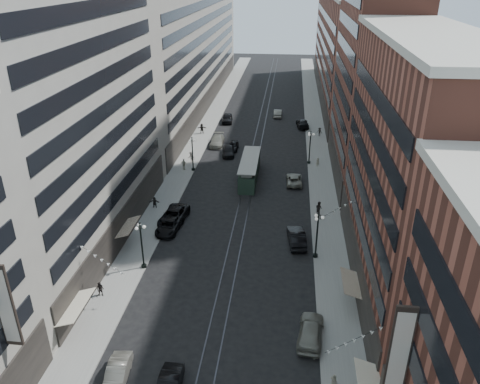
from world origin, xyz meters
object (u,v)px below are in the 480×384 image
at_px(pedestrian_2, 100,289).
at_px(pedestrian_7, 319,208).
at_px(lamppost_se_mid, 310,146).
at_px(car_2, 169,225).
at_px(streetcar, 250,170).
at_px(car_7, 174,216).
at_px(lamppost_se_far, 317,234).
at_px(car_1, 117,374).
at_px(car_13, 233,146).
at_px(car_11, 294,179).
at_px(car_extra_0, 229,151).
at_px(car_10, 297,237).
at_px(lamppost_sw_mid, 192,153).
at_px(car_4, 311,331).
at_px(car_8, 217,141).
at_px(pedestrian_5, 155,202).
at_px(pedestrian_4, 334,383).
at_px(car_14, 278,113).
at_px(pedestrian_8, 318,162).
at_px(car_9, 227,118).
at_px(pedestrian_9, 320,132).
at_px(car_12, 302,123).
at_px(pedestrian_6, 184,164).
at_px(pedestrian_extra_1, 202,128).
at_px(lamppost_sw_far, 142,244).
at_px(pedestrian_extra_0, 191,157).

bearing_deg(pedestrian_2, pedestrian_7, 42.89).
height_order(lamppost_se_mid, car_2, lamppost_se_mid).
xyz_separation_m(streetcar, car_7, (-8.40, -14.39, -0.65)).
height_order(lamppost_se_far, streetcar, lamppost_se_far).
distance_m(car_1, car_13, 52.56).
xyz_separation_m(lamppost_se_far, car_11, (-2.40, 19.84, -2.41)).
relative_size(lamppost_se_mid, car_extra_0, 1.10).
bearing_deg(car_10, lamppost_sw_mid, -57.94).
xyz_separation_m(pedestrian_2, car_10, (19.08, 11.99, -0.05)).
bearing_deg(car_1, pedestrian_7, 54.81).
bearing_deg(car_4, car_8, -65.90).
height_order(lamppost_sw_mid, pedestrian_5, lamppost_sw_mid).
xyz_separation_m(lamppost_sw_mid, car_4, (17.48, -35.85, -2.21)).
xyz_separation_m(pedestrian_4, car_7, (-18.26, 24.82, -0.10)).
bearing_deg(car_11, car_4, 91.03).
relative_size(streetcar, car_4, 2.24).
bearing_deg(pedestrian_4, lamppost_sw_mid, 2.13).
height_order(car_2, car_14, car_14).
height_order(car_2, car_8, car_8).
bearing_deg(car_10, pedestrian_8, -105.06).
xyz_separation_m(car_9, pedestrian_9, (18.79, -7.54, 0.11)).
height_order(car_8, car_9, car_9).
bearing_deg(car_2, pedestrian_8, 54.77).
bearing_deg(pedestrian_2, car_12, 72.12).
relative_size(car_2, car_11, 1.07).
bearing_deg(pedestrian_6, lamppost_se_far, 144.77).
height_order(pedestrian_6, pedestrian_extra_1, pedestrian_extra_1).
bearing_deg(car_4, pedestrian_2, -3.96).
bearing_deg(streetcar, pedestrian_extra_1, 118.39).
height_order(car_10, car_13, car_10).
bearing_deg(lamppost_se_far, car_10, 126.60).
distance_m(lamppost_sw_far, car_1, 15.47).
bearing_deg(lamppost_se_mid, lamppost_se_far, -90.00).
height_order(car_12, car_13, car_12).
distance_m(car_13, car_14, 22.73).
bearing_deg(car_14, pedestrian_extra_0, 64.69).
bearing_deg(car_9, car_8, -94.81).
distance_m(lamppost_se_mid, car_11, 8.84).
distance_m(car_10, car_extra_0, 30.13).
bearing_deg(car_11, lamppost_se_mid, -107.95).
bearing_deg(pedestrian_6, car_4, 131.82).
xyz_separation_m(car_10, pedestrian_6, (-17.79, 20.21, 0.21)).
bearing_deg(car_14, lamppost_se_mid, 101.99).
height_order(car_8, car_13, car_8).
xyz_separation_m(car_11, pedestrian_extra_0, (-16.89, 6.26, 0.43)).
xyz_separation_m(car_7, car_11, (15.20, 13.39, -0.16)).
bearing_deg(car_7, pedestrian_4, -47.46).
relative_size(lamppost_se_mid, pedestrian_extra_1, 2.86).
relative_size(pedestrian_4, pedestrian_8, 1.02).
height_order(pedestrian_2, car_13, pedestrian_2).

